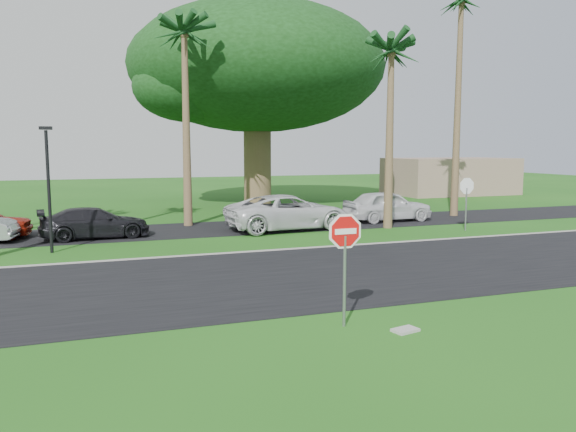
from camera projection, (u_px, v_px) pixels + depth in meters
The scene contains 16 objects.
ground at pixel (278, 295), 14.89m from camera, with size 120.00×120.00×0.00m, color #1A4C13.
road at pixel (257, 278), 16.75m from camera, with size 120.00×8.00×0.02m, color black.
parking_strip at pixel (194, 230), 26.57m from camera, with size 120.00×5.00×0.02m, color black.
curb at pixel (225, 253), 20.54m from camera, with size 120.00×0.12×0.06m, color gray.
stop_sign_near at pixel (345, 246), 12.03m from camera, with size 1.05×0.07×2.62m.
stop_sign_far at pixel (467, 193), 26.16m from camera, with size 1.05×0.07×2.62m.
palm_center at pixel (184, 36), 26.86m from camera, with size 5.00×5.00×10.50m.
palm_right_near at pixel (391, 55), 26.25m from camera, with size 5.00×5.00×9.50m.
palm_right_far at pixel (461, 6), 30.65m from camera, with size 5.00×5.00×13.00m.
canopy_tree at pixel (257, 69), 36.37m from camera, with size 16.50×16.50×13.12m.
streetlight_right at pixel (48, 181), 20.50m from camera, with size 0.45×0.25×4.64m.
building_far at pixel (450, 176), 47.03m from camera, with size 10.00×6.00×3.00m, color gray.
car_dark at pixel (95, 223), 24.00m from camera, with size 1.85×4.54×1.32m, color black.
car_minivan at pixel (289, 213), 26.49m from camera, with size 2.74×5.95×1.65m, color silver.
car_pickup at pixel (387, 206), 29.58m from camera, with size 1.91×4.75×1.62m, color silver.
utility_slab at pixel (405, 330), 11.90m from camera, with size 0.55×0.35×0.06m, color #989891.
Camera 1 is at (-4.65, -13.76, 3.88)m, focal length 35.00 mm.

